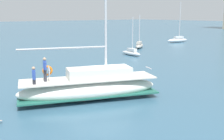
{
  "coord_description": "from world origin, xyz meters",
  "views": [
    {
      "loc": [
        15.25,
        -11.81,
        5.77
      ],
      "look_at": [
        0.14,
        0.27,
        1.8
      ],
      "focal_mm": 43.96,
      "sensor_mm": 36.0,
      "label": 1
    }
  ],
  "objects_px": {
    "moored_cutter_left": "(178,40)",
    "main_sailboat": "(90,86)",
    "moored_cutter_right": "(131,52)",
    "moored_catamaran": "(139,45)"
  },
  "relations": [
    {
      "from": "main_sailboat",
      "to": "moored_cutter_right",
      "type": "bearing_deg",
      "value": 129.66
    },
    {
      "from": "moored_catamaran",
      "to": "moored_cutter_right",
      "type": "bearing_deg",
      "value": -51.82
    },
    {
      "from": "main_sailboat",
      "to": "moored_catamaran",
      "type": "distance_m",
      "value": 29.56
    },
    {
      "from": "main_sailboat",
      "to": "moored_cutter_right",
      "type": "distance_m",
      "value": 20.76
    },
    {
      "from": "main_sailboat",
      "to": "moored_cutter_left",
      "type": "distance_m",
      "value": 41.42
    },
    {
      "from": "moored_cutter_left",
      "to": "moored_cutter_right",
      "type": "distance_m",
      "value": 21.24
    },
    {
      "from": "moored_catamaran",
      "to": "moored_cutter_left",
      "type": "distance_m",
      "value": 13.13
    },
    {
      "from": "moored_catamaran",
      "to": "moored_cutter_left",
      "type": "height_order",
      "value": "moored_cutter_left"
    },
    {
      "from": "moored_cutter_left",
      "to": "moored_cutter_right",
      "type": "bearing_deg",
      "value": -69.43
    },
    {
      "from": "moored_cutter_left",
      "to": "main_sailboat",
      "type": "bearing_deg",
      "value": -60.0
    }
  ]
}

